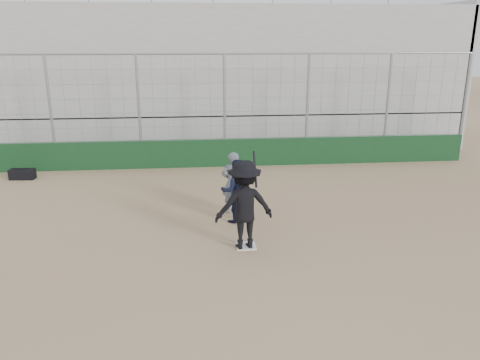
{
  "coord_description": "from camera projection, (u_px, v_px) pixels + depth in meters",
  "views": [
    {
      "loc": [
        -1.09,
        -9.62,
        4.53
      ],
      "look_at": [
        0.0,
        1.4,
        1.15
      ],
      "focal_mm": 35.0,
      "sensor_mm": 36.0,
      "label": 1
    }
  ],
  "objects": [
    {
      "name": "ground",
      "position": [
        246.0,
        246.0,
        10.58
      ],
      "size": [
        90.0,
        90.0,
        0.0
      ],
      "primitive_type": "plane",
      "color": "brown",
      "rests_on": "ground"
    },
    {
      "name": "home_plate",
      "position": [
        246.0,
        246.0,
        10.58
      ],
      "size": [
        0.44,
        0.44,
        0.02
      ],
      "primitive_type": "cube",
      "color": "white",
      "rests_on": "ground"
    },
    {
      "name": "backstop",
      "position": [
        225.0,
        140.0,
        16.96
      ],
      "size": [
        18.1,
        0.25,
        4.04
      ],
      "color": "#103217",
      "rests_on": "ground"
    },
    {
      "name": "bleachers",
      "position": [
        217.0,
        75.0,
        21.1
      ],
      "size": [
        20.25,
        6.7,
        6.98
      ],
      "color": "#9F9F9F",
      "rests_on": "ground"
    },
    {
      "name": "batter_at_plate",
      "position": [
        244.0,
        205.0,
        10.26
      ],
      "size": [
        1.39,
        0.92,
        2.14
      ],
      "color": "black",
      "rests_on": "ground"
    },
    {
      "name": "catcher_crouched",
      "position": [
        237.0,
        201.0,
        11.83
      ],
      "size": [
        0.85,
        0.68,
        1.12
      ],
      "color": "black",
      "rests_on": "ground"
    },
    {
      "name": "umpire",
      "position": [
        233.0,
        186.0,
        12.39
      ],
      "size": [
        0.63,
        0.43,
        1.52
      ],
      "primitive_type": "imported",
      "rotation": [
        0.0,
        0.0,
        3.1
      ],
      "color": "#515B67",
      "rests_on": "ground"
    },
    {
      "name": "equipment_bag",
      "position": [
        22.0,
        174.0,
        15.58
      ],
      "size": [
        0.83,
        0.41,
        0.38
      ],
      "color": "black",
      "rests_on": "ground"
    }
  ]
}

